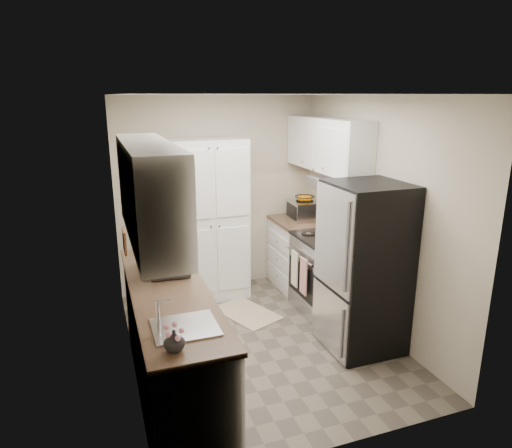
# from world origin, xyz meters

# --- Properties ---
(ground) EXTENTS (3.20, 3.20, 0.00)m
(ground) POSITION_xyz_m (0.00, 0.00, 0.00)
(ground) COLOR #665B4C
(ground) RESTS_ON ground
(room_shell) EXTENTS (2.64, 3.24, 2.52)m
(room_shell) POSITION_xyz_m (-0.02, -0.01, 1.63)
(room_shell) COLOR beige
(room_shell) RESTS_ON ground
(pantry_cabinet) EXTENTS (0.90, 0.55, 2.00)m
(pantry_cabinet) POSITION_xyz_m (-0.20, 1.32, 1.00)
(pantry_cabinet) COLOR white
(pantry_cabinet) RESTS_ON ground
(base_cabinet_left) EXTENTS (0.60, 2.30, 0.88)m
(base_cabinet_left) POSITION_xyz_m (-0.99, -0.43, 0.44)
(base_cabinet_left) COLOR white
(base_cabinet_left) RESTS_ON ground
(countertop_left) EXTENTS (0.63, 2.33, 0.04)m
(countertop_left) POSITION_xyz_m (-0.99, -0.43, 0.90)
(countertop_left) COLOR brown
(countertop_left) RESTS_ON base_cabinet_left
(base_cabinet_right) EXTENTS (0.60, 0.80, 0.88)m
(base_cabinet_right) POSITION_xyz_m (0.99, 1.19, 0.44)
(base_cabinet_right) COLOR white
(base_cabinet_right) RESTS_ON ground
(countertop_right) EXTENTS (0.63, 0.83, 0.04)m
(countertop_right) POSITION_xyz_m (0.99, 1.19, 0.90)
(countertop_right) COLOR brown
(countertop_right) RESTS_ON base_cabinet_right
(electric_range) EXTENTS (0.71, 0.78, 1.13)m
(electric_range) POSITION_xyz_m (0.97, 0.39, 0.48)
(electric_range) COLOR #B7B7BC
(electric_range) RESTS_ON ground
(refrigerator) EXTENTS (0.70, 0.72, 1.70)m
(refrigerator) POSITION_xyz_m (0.94, -0.41, 0.85)
(refrigerator) COLOR #B7B7BC
(refrigerator) RESTS_ON ground
(microwave) EXTENTS (0.39, 0.55, 0.29)m
(microwave) POSITION_xyz_m (-0.91, -0.01, 1.06)
(microwave) COLOR silver
(microwave) RESTS_ON countertop_left
(wine_bottle) EXTENTS (0.08, 0.08, 0.30)m
(wine_bottle) POSITION_xyz_m (-1.10, 0.50, 1.07)
(wine_bottle) COLOR black
(wine_bottle) RESTS_ON countertop_left
(flower_vase) EXTENTS (0.17, 0.17, 0.14)m
(flower_vase) POSITION_xyz_m (-1.11, -1.42, 0.99)
(flower_vase) COLOR white
(flower_vase) RESTS_ON countertop_left
(cutting_board) EXTENTS (0.08, 0.22, 0.27)m
(cutting_board) POSITION_xyz_m (-0.89, 0.58, 1.06)
(cutting_board) COLOR green
(cutting_board) RESTS_ON countertop_left
(toaster_oven) EXTENTS (0.36, 0.45, 0.25)m
(toaster_oven) POSITION_xyz_m (1.04, 1.22, 1.04)
(toaster_oven) COLOR #BBBCC0
(toaster_oven) RESTS_ON countertop_right
(fruit_basket) EXTENTS (0.33, 0.33, 0.11)m
(fruit_basket) POSITION_xyz_m (1.05, 1.20, 1.22)
(fruit_basket) COLOR orange
(fruit_basket) RESTS_ON toaster_oven
(kitchen_mat) EXTENTS (0.73, 0.89, 0.01)m
(kitchen_mat) POSITION_xyz_m (0.06, 0.64, 0.01)
(kitchen_mat) COLOR #CEB58F
(kitchen_mat) RESTS_ON ground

